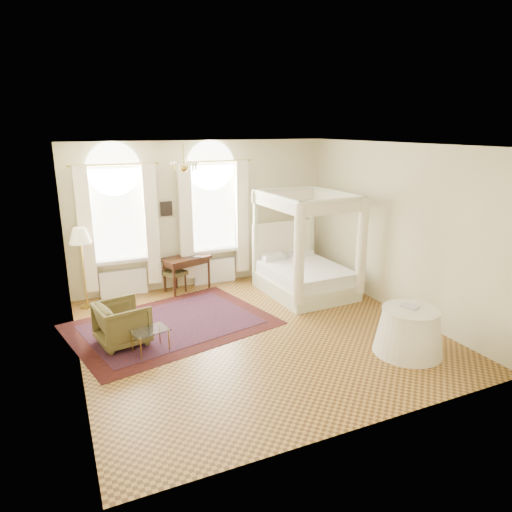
{
  "coord_description": "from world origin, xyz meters",
  "views": [
    {
      "loc": [
        -3.11,
        -6.88,
        3.59
      ],
      "look_at": [
        0.16,
        0.4,
        1.32
      ],
      "focal_mm": 32.0,
      "sensor_mm": 36.0,
      "label": 1
    }
  ],
  "objects_px": {
    "floor_lamp": "(80,240)",
    "side_table": "(409,331)",
    "canopy_bed": "(305,271)",
    "coffee_table": "(150,332)",
    "nightstand": "(292,263)",
    "stool": "(175,274)",
    "writing_desk": "(187,262)",
    "armchair": "(122,323)"
  },
  "relations": [
    {
      "from": "writing_desk",
      "to": "armchair",
      "type": "xyz_separation_m",
      "value": [
        -1.74,
        -2.15,
        -0.29
      ]
    },
    {
      "from": "canopy_bed",
      "to": "writing_desk",
      "type": "xyz_separation_m",
      "value": [
        -2.34,
        1.27,
        0.15
      ]
    },
    {
      "from": "nightstand",
      "to": "coffee_table",
      "type": "bearing_deg",
      "value": -147.1
    },
    {
      "from": "floor_lamp",
      "to": "side_table",
      "type": "distance_m",
      "value": 6.38
    },
    {
      "from": "canopy_bed",
      "to": "nightstand",
      "type": "bearing_deg",
      "value": 73.72
    },
    {
      "from": "coffee_table",
      "to": "stool",
      "type": "bearing_deg",
      "value": 67.35
    },
    {
      "from": "coffee_table",
      "to": "writing_desk",
      "type": "bearing_deg",
      "value": 62.49
    },
    {
      "from": "canopy_bed",
      "to": "floor_lamp",
      "type": "relative_size",
      "value": 1.34
    },
    {
      "from": "writing_desk",
      "to": "nightstand",
      "type": "bearing_deg",
      "value": -0.0
    },
    {
      "from": "stool",
      "to": "side_table",
      "type": "height_order",
      "value": "side_table"
    },
    {
      "from": "coffee_table",
      "to": "side_table",
      "type": "bearing_deg",
      "value": -24.41
    },
    {
      "from": "writing_desk",
      "to": "floor_lamp",
      "type": "bearing_deg",
      "value": -175.99
    },
    {
      "from": "nightstand",
      "to": "side_table",
      "type": "xyz_separation_m",
      "value": [
        -0.23,
        -4.39,
        0.06
      ]
    },
    {
      "from": "nightstand",
      "to": "writing_desk",
      "type": "height_order",
      "value": "writing_desk"
    },
    {
      "from": "writing_desk",
      "to": "stool",
      "type": "height_order",
      "value": "writing_desk"
    },
    {
      "from": "coffee_table",
      "to": "floor_lamp",
      "type": "height_order",
      "value": "floor_lamp"
    },
    {
      "from": "canopy_bed",
      "to": "writing_desk",
      "type": "distance_m",
      "value": 2.67
    },
    {
      "from": "coffee_table",
      "to": "floor_lamp",
      "type": "bearing_deg",
      "value": 107.83
    },
    {
      "from": "armchair",
      "to": "floor_lamp",
      "type": "distance_m",
      "value": 2.3
    },
    {
      "from": "canopy_bed",
      "to": "floor_lamp",
      "type": "bearing_deg",
      "value": 166.12
    },
    {
      "from": "stool",
      "to": "floor_lamp",
      "type": "height_order",
      "value": "floor_lamp"
    },
    {
      "from": "writing_desk",
      "to": "armchair",
      "type": "height_order",
      "value": "writing_desk"
    },
    {
      "from": "nightstand",
      "to": "stool",
      "type": "height_order",
      "value": "nightstand"
    },
    {
      "from": "stool",
      "to": "side_table",
      "type": "relative_size",
      "value": 0.5
    },
    {
      "from": "floor_lamp",
      "to": "writing_desk",
      "type": "bearing_deg",
      "value": 4.01
    },
    {
      "from": "canopy_bed",
      "to": "side_table",
      "type": "xyz_separation_m",
      "value": [
        0.14,
        -3.12,
        -0.14
      ]
    },
    {
      "from": "canopy_bed",
      "to": "stool",
      "type": "relative_size",
      "value": 3.99
    },
    {
      "from": "canopy_bed",
      "to": "writing_desk",
      "type": "relative_size",
      "value": 1.96
    },
    {
      "from": "stool",
      "to": "floor_lamp",
      "type": "xyz_separation_m",
      "value": [
        -1.9,
        -0.13,
        1.02
      ]
    },
    {
      "from": "floor_lamp",
      "to": "side_table",
      "type": "bearing_deg",
      "value": -42.34
    },
    {
      "from": "floor_lamp",
      "to": "side_table",
      "type": "height_order",
      "value": "floor_lamp"
    },
    {
      "from": "nightstand",
      "to": "coffee_table",
      "type": "distance_m",
      "value": 4.87
    },
    {
      "from": "stool",
      "to": "writing_desk",
      "type": "bearing_deg",
      "value": 4.22
    },
    {
      "from": "nightstand",
      "to": "side_table",
      "type": "height_order",
      "value": "side_table"
    },
    {
      "from": "side_table",
      "to": "stool",
      "type": "bearing_deg",
      "value": 122.24
    },
    {
      "from": "nightstand",
      "to": "side_table",
      "type": "distance_m",
      "value": 4.4
    },
    {
      "from": "canopy_bed",
      "to": "coffee_table",
      "type": "relative_size",
      "value": 3.41
    },
    {
      "from": "coffee_table",
      "to": "nightstand",
      "type": "bearing_deg",
      "value": 32.9
    },
    {
      "from": "floor_lamp",
      "to": "coffee_table",
      "type": "bearing_deg",
      "value": -72.17
    },
    {
      "from": "canopy_bed",
      "to": "armchair",
      "type": "distance_m",
      "value": 4.18
    },
    {
      "from": "floor_lamp",
      "to": "side_table",
      "type": "xyz_separation_m",
      "value": [
        4.65,
        -4.24,
        -1.05
      ]
    },
    {
      "from": "canopy_bed",
      "to": "nightstand",
      "type": "height_order",
      "value": "canopy_bed"
    }
  ]
}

